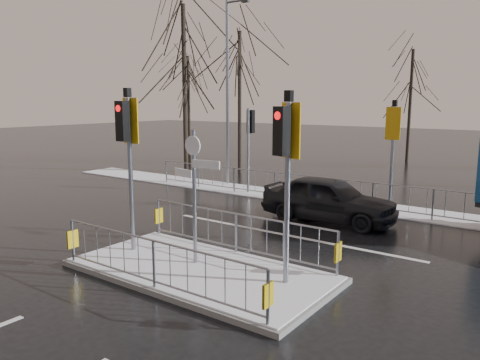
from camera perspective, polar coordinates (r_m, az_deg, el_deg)
The scene contains 11 objects.
ground at distance 10.78m, azimuth -4.93°, elevation -11.33°, with size 120.00×120.00×0.00m, color black.
snow_verge at distance 17.89m, azimuth 13.44°, elevation -2.97°, with size 30.00×2.00×0.04m, color white.
lane_markings at distance 10.54m, azimuth -6.14°, elevation -11.81°, with size 8.00×11.38×0.01m.
traffic_island at distance 10.66m, azimuth -4.97°, elevation -9.33°, with size 6.00×3.04×4.15m.
far_kerb_fixtures at distance 17.13m, azimuth 13.82°, elevation -0.13°, with size 18.00×0.65×3.83m.
car_far_lane at distance 15.27m, azimuth 10.78°, elevation -2.28°, with size 1.74×4.32×1.47m, color black.
tree_near_a at distance 25.36m, azimuth -6.84°, elevation 14.72°, with size 4.75×4.75×8.97m.
tree_near_b at distance 24.87m, azimuth -0.05°, elevation 12.66°, with size 4.00×4.00×7.55m.
tree_near_c at distance 28.47m, azimuth -6.30°, elevation 10.93°, with size 3.50×3.50×6.61m.
tree_far_a at distance 30.82m, azimuth 20.15°, elevation 10.91°, with size 3.75×3.75×7.08m.
street_lamp_left at distance 21.50m, azimuth -1.40°, elevation 11.38°, with size 1.25×0.18×8.20m.
Camera 1 is at (6.63, -7.57, 3.86)m, focal length 35.00 mm.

